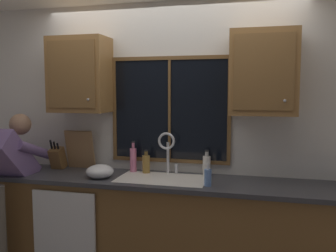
{
  "coord_description": "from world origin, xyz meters",
  "views": [
    {
      "loc": [
        0.82,
        -3.35,
        1.71
      ],
      "look_at": [
        0.06,
        -0.3,
        1.4
      ],
      "focal_mm": 38.3,
      "sensor_mm": 36.0,
      "label": 1
    }
  ],
  "objects": [
    {
      "name": "lower_cabinet_run",
      "position": [
        0.0,
        -0.29,
        0.44
      ],
      "size": [
        3.58,
        0.58,
        0.88
      ],
      "primitive_type": "cube",
      "color": "brown",
      "rests_on": "floor"
    },
    {
      "name": "mixing_bowl",
      "position": [
        -0.56,
        -0.4,
        0.98
      ],
      "size": [
        0.25,
        0.25,
        0.13
      ],
      "primitive_type": "ellipsoid",
      "color": "silver",
      "rests_on": "countertop"
    },
    {
      "name": "window_frame_left",
      "position": [
        -0.57,
        -0.02,
        1.52
      ],
      "size": [
        0.03,
        0.02,
        0.95
      ],
      "primitive_type": "cube",
      "color": "brown"
    },
    {
      "name": "upper_cabinet_left",
      "position": [
        -0.86,
        -0.17,
        1.86
      ],
      "size": [
        0.56,
        0.36,
        0.72
      ],
      "color": "olive"
    },
    {
      "name": "window_mullion_center",
      "position": [
        0.0,
        -0.02,
        1.52
      ],
      "size": [
        0.02,
        0.02,
        0.95
      ],
      "primitive_type": "cube",
      "color": "brown"
    },
    {
      "name": "faucet",
      "position": [
        0.01,
        -0.12,
        1.17
      ],
      "size": [
        0.18,
        0.09,
        0.4
      ],
      "color": "silver",
      "rests_on": "countertop"
    },
    {
      "name": "window_frame_bottom",
      "position": [
        0.0,
        -0.02,
        1.03
      ],
      "size": [
        1.17,
        0.02,
        0.04
      ],
      "primitive_type": "cube",
      "color": "brown"
    },
    {
      "name": "bottle_tall_clear",
      "position": [
        -0.21,
        -0.12,
        1.01
      ],
      "size": [
        0.07,
        0.07,
        0.22
      ],
      "color": "olive",
      "rests_on": "countertop"
    },
    {
      "name": "soap_dispenser",
      "position": [
        0.43,
        -0.45,
        1.0
      ],
      "size": [
        0.06,
        0.07,
        0.2
      ],
      "color": "#668CCC",
      "rests_on": "countertop"
    },
    {
      "name": "window_glass",
      "position": [
        0.0,
        -0.01,
        1.52
      ],
      "size": [
        1.1,
        0.02,
        0.95
      ],
      "primitive_type": "cube",
      "color": "black"
    },
    {
      "name": "window_frame_top",
      "position": [
        0.0,
        -0.02,
        2.02
      ],
      "size": [
        1.17,
        0.02,
        0.04
      ],
      "primitive_type": "cube",
      "color": "brown"
    },
    {
      "name": "dishwasher_front",
      "position": [
        -0.82,
        -0.61,
        0.46
      ],
      "size": [
        0.6,
        0.02,
        0.74
      ],
      "primitive_type": "cube",
      "color": "white"
    },
    {
      "name": "person_standing",
      "position": [
        -1.46,
        -0.58,
        0.93
      ],
      "size": [
        0.53,
        0.72,
        1.48
      ],
      "color": "#595147",
      "rests_on": "floor"
    },
    {
      "name": "bottle_amber_small",
      "position": [
        0.37,
        -0.1,
        1.02
      ],
      "size": [
        0.07,
        0.07,
        0.24
      ],
      "color": "silver",
      "rests_on": "countertop"
    },
    {
      "name": "back_wall",
      "position": [
        0.0,
        0.06,
        1.27
      ],
      "size": [
        5.98,
        0.12,
        2.55
      ],
      "primitive_type": "cube",
      "color": "silver",
      "rests_on": "floor"
    },
    {
      "name": "cutting_board",
      "position": [
        -0.92,
        -0.09,
        1.11
      ],
      "size": [
        0.3,
        0.1,
        0.39
      ],
      "primitive_type": "cube",
      "rotation": [
        0.21,
        0.0,
        0.0
      ],
      "color": "#997047",
      "rests_on": "countertop"
    },
    {
      "name": "window_frame_right",
      "position": [
        0.57,
        -0.02,
        1.52
      ],
      "size": [
        0.03,
        0.02,
        0.95
      ],
      "primitive_type": "cube",
      "color": "brown"
    },
    {
      "name": "countertop",
      "position": [
        0.0,
        -0.31,
        0.9
      ],
      "size": [
        3.64,
        0.62,
        0.04
      ],
      "primitive_type": "cube",
      "color": "#38383D",
      "rests_on": "lower_cabinet_run"
    },
    {
      "name": "knife_block",
      "position": [
        -1.13,
        -0.16,
        1.03
      ],
      "size": [
        0.12,
        0.18,
        0.32
      ],
      "color": "brown",
      "rests_on": "countertop"
    },
    {
      "name": "sink",
      "position": [
        0.0,
        -0.3,
        0.82
      ],
      "size": [
        0.8,
        0.46,
        0.21
      ],
      "color": "white",
      "rests_on": "lower_cabinet_run"
    },
    {
      "name": "upper_cabinet_right",
      "position": [
        0.86,
        -0.17,
        1.86
      ],
      "size": [
        0.56,
        0.36,
        0.72
      ],
      "color": "olive"
    },
    {
      "name": "bottle_green_glass",
      "position": [
        -0.34,
        -0.1,
        1.04
      ],
      "size": [
        0.06,
        0.06,
        0.3
      ],
      "color": "pink",
      "rests_on": "countertop"
    }
  ]
}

